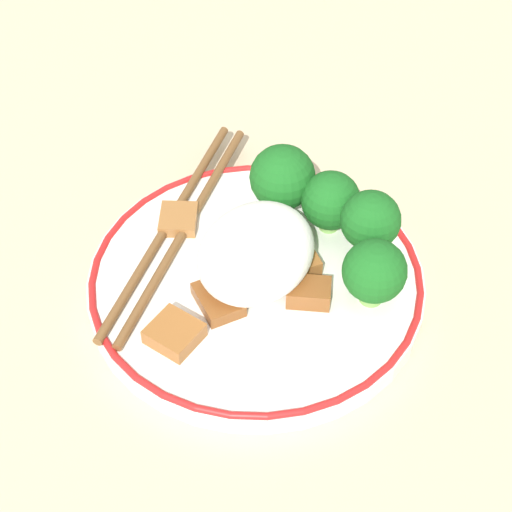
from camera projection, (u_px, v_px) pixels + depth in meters
The scene contains 13 objects.
ground_plane at pixel (256, 290), 0.58m from camera, with size 3.00×3.00×0.00m, color #C6B28E.
plate at pixel (256, 282), 0.57m from camera, with size 0.22×0.22×0.02m.
rice_mound at pixel (252, 253), 0.55m from camera, with size 0.09×0.07×0.05m.
broccoli_back_left at pixel (374, 272), 0.53m from camera, with size 0.04×0.04×0.05m.
broccoli_back_center at pixel (370, 221), 0.56m from camera, with size 0.04×0.04×0.05m.
broccoli_back_right at pixel (331, 201), 0.58m from camera, with size 0.04×0.04×0.05m.
broccoli_mid_left at pixel (282, 178), 0.59m from camera, with size 0.05×0.05×0.05m.
meat_near_front at pixel (178, 219), 0.60m from camera, with size 0.04×0.04×0.01m.
meat_near_left at pixel (174, 333), 0.53m from camera, with size 0.03×0.03×0.01m.
meat_near_right at pixel (218, 300), 0.55m from camera, with size 0.04×0.04×0.01m.
meat_near_back at pixel (298, 262), 0.57m from camera, with size 0.04×0.04×0.01m.
meat_on_rice_edge at pixel (305, 297), 0.55m from camera, with size 0.03×0.03×0.01m.
chopsticks at pixel (177, 226), 0.59m from camera, with size 0.22×0.06×0.01m.
Camera 1 is at (0.32, 0.19, 0.44)m, focal length 60.00 mm.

